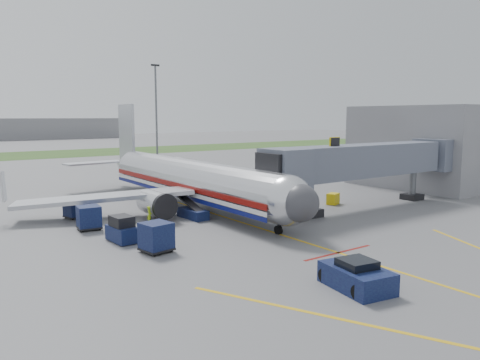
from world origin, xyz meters
TOP-DOWN VIEW (x-y plane):
  - ground at (0.00, 0.00)m, footprint 400.00×400.00m
  - grass_strip at (0.00, 90.00)m, footprint 300.00×25.00m
  - apron_markings at (0.00, -7.40)m, footprint 21.52×50.00m
  - airliner at (0.00, 15.25)m, footprint 32.10×35.67m
  - jet_bridge at (12.86, 5.00)m, footprint 25.30×4.00m
  - terminal at (30.00, 10.00)m, footprint 10.00×16.00m
  - light_mast_right at (25.00, 75.00)m, footprint 2.00×0.44m
  - pushback_tug at (-4.00, -8.91)m, footprint 2.83×4.01m
  - baggage_tug at (-10.34, 6.73)m, footprint 1.57×2.74m
  - baggage_cart_a at (-9.48, 3.01)m, footprint 2.07×2.07m
  - baggage_cart_b at (-11.09, 11.61)m, footprint 1.90×1.90m
  - baggage_cart_c at (-10.77, 16.46)m, footprint 1.84×1.84m
  - belt_loader at (-2.50, 10.49)m, footprint 1.46×3.97m
  - ground_power_cart at (12.21, 8.00)m, footprint 1.62×1.37m
  - ramp_worker at (-6.44, 10.68)m, footprint 0.58×0.64m

SIDE VIEW (x-z plane):
  - ground at x=0.00m, z-range 0.00..0.00m
  - apron_markings at x=0.00m, z-range 0.00..0.01m
  - grass_strip at x=0.00m, z-range 0.00..0.01m
  - belt_loader at x=-2.50m, z-range -0.48..1.43m
  - ground_power_cart at x=12.21m, z-range -0.01..1.09m
  - pushback_tug at x=-4.00m, z-range -0.13..1.41m
  - ramp_worker at x=-6.44m, z-range 0.00..1.47m
  - baggage_tug at x=-10.34m, z-range -0.11..1.74m
  - baggage_cart_c at x=-10.77m, z-range 0.02..1.64m
  - baggage_cart_b at x=-11.09m, z-range 0.02..1.87m
  - baggage_cart_a at x=-9.48m, z-range 0.02..1.96m
  - airliner at x=0.00m, z-range -2.48..7.77m
  - jet_bridge at x=12.86m, z-range 1.02..7.92m
  - terminal at x=30.00m, z-range 0.00..10.00m
  - light_mast_right at x=25.00m, z-range 0.58..20.98m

